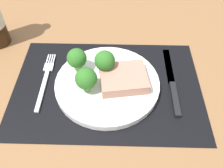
{
  "coord_description": "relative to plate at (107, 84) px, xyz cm",
  "views": [
    {
      "loc": [
        2.17,
        -39.16,
        46.57
      ],
      "look_at": [
        1.19,
        -0.77,
        1.9
      ],
      "focal_mm": 39.12,
      "sensor_mm": 36.0,
      "label": 1
    }
  ],
  "objects": [
    {
      "name": "ground_plane",
      "position": [
        0.0,
        0.0,
        -2.6
      ],
      "size": [
        140.0,
        110.0,
        3.0
      ],
      "primitive_type": "cube",
      "color": "brown"
    },
    {
      "name": "placemat",
      "position": [
        0.0,
        0.0,
        -0.95
      ],
      "size": [
        46.32,
        32.09,
        0.3
      ],
      "primitive_type": "cube",
      "color": "black",
      "rests_on": "ground_plane"
    },
    {
      "name": "plate",
      "position": [
        0.0,
        0.0,
        0.0
      ],
      "size": [
        25.57,
        25.57,
        1.6
      ],
      "primitive_type": "cylinder",
      "color": "white",
      "rests_on": "placemat"
    },
    {
      "name": "steak",
      "position": [
        3.9,
        0.09,
        2.09
      ],
      "size": [
        12.33,
        10.85,
        2.58
      ],
      "primitive_type": "cube",
      "rotation": [
        0.0,
        0.0,
        0.15
      ],
      "color": "tan",
      "rests_on": "plate"
    },
    {
      "name": "broccoli_back_left",
      "position": [
        -7.47,
        3.81,
        4.66
      ],
      "size": [
        4.87,
        4.87,
        6.44
      ],
      "color": "#6B994C",
      "rests_on": "plate"
    },
    {
      "name": "broccoli_center",
      "position": [
        -0.65,
        2.95,
        4.86
      ],
      "size": [
        5.01,
        5.01,
        6.67
      ],
      "color": "#6B994C",
      "rests_on": "plate"
    },
    {
      "name": "broccoli_near_fork",
      "position": [
        -4.6,
        -2.62,
        4.57
      ],
      "size": [
        5.1,
        5.1,
        6.41
      ],
      "color": "#6B994C",
      "rests_on": "plate"
    },
    {
      "name": "fork",
      "position": [
        -15.78,
        1.42,
        -0.55
      ],
      "size": [
        2.4,
        19.2,
        0.5
      ],
      "rotation": [
        0.0,
        0.0,
        -0.0
      ],
      "color": "silver",
      "rests_on": "placemat"
    },
    {
      "name": "knife",
      "position": [
        16.18,
        0.53,
        -0.5
      ],
      "size": [
        1.8,
        23.0,
        0.8
      ],
      "rotation": [
        0.0,
        0.0,
        0.04
      ],
      "color": "black",
      "rests_on": "placemat"
    }
  ]
}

